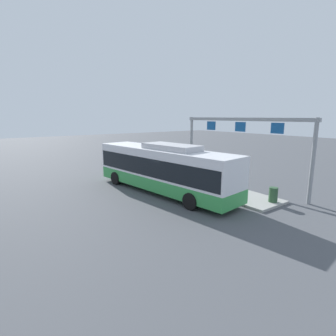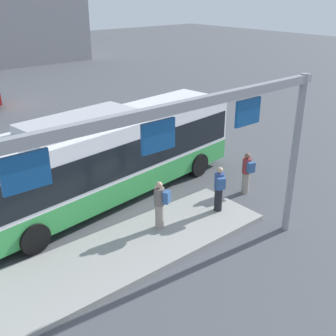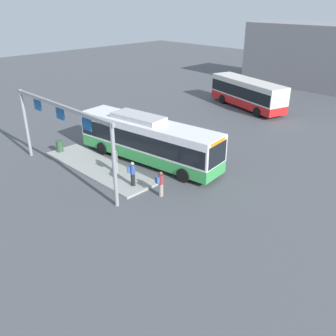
# 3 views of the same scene
# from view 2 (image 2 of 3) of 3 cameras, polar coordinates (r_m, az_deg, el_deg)

# --- Properties ---
(ground_plane) EXTENTS (120.00, 120.00, 0.00)m
(ground_plane) POSITION_cam_2_polar(r_m,az_deg,el_deg) (16.23, -8.50, -4.16)
(ground_plane) COLOR #4C4F54
(platform_curb) EXTENTS (10.00, 2.80, 0.16)m
(platform_curb) POSITION_cam_2_polar(r_m,az_deg,el_deg) (12.91, -6.42, -11.56)
(platform_curb) COLOR #9E9E99
(platform_curb) RESTS_ON ground
(bus_main) EXTENTS (12.06, 3.91, 3.46)m
(bus_main) POSITION_cam_2_polar(r_m,az_deg,el_deg) (15.47, -8.92, 1.79)
(bus_main) COLOR green
(bus_main) RESTS_ON ground
(person_boarding) EXTENTS (0.54, 0.60, 1.67)m
(person_boarding) POSITION_cam_2_polar(r_m,az_deg,el_deg) (14.60, 7.02, -2.75)
(person_boarding) COLOR black
(person_boarding) RESTS_ON platform_curb
(person_waiting_near) EXTENTS (0.41, 0.57, 1.67)m
(person_waiting_near) POSITION_cam_2_polar(r_m,az_deg,el_deg) (16.40, 10.74, -0.57)
(person_waiting_near) COLOR gray
(person_waiting_near) RESTS_ON ground
(person_waiting_mid) EXTENTS (0.52, 0.60, 1.67)m
(person_waiting_mid) POSITION_cam_2_polar(r_m,az_deg,el_deg) (13.47, -1.08, -4.93)
(person_waiting_mid) COLOR gray
(person_waiting_mid) RESTS_ON platform_curb
(platform_sign_gantry) EXTENTS (11.23, 0.24, 5.20)m
(platform_sign_gantry) POSITION_cam_2_polar(r_m,az_deg,el_deg) (9.30, -1.31, 0.59)
(platform_sign_gantry) COLOR gray
(platform_sign_gantry) RESTS_ON ground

